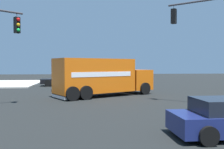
# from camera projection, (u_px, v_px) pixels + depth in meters

# --- Properties ---
(ground_plane) EXTENTS (100.00, 100.00, 0.00)m
(ground_plane) POSITION_uv_depth(u_px,v_px,m) (96.00, 95.00, 20.47)
(ground_plane) COLOR black
(delivery_truck) EXTENTS (6.11, 8.40, 2.95)m
(delivery_truck) POSITION_uv_depth(u_px,v_px,m) (102.00, 77.00, 19.75)
(delivery_truck) COLOR orange
(delivery_truck) RESTS_ON ground
(traffic_light_primary) EXTENTS (3.10, 3.49, 6.44)m
(traffic_light_primary) POSITION_uv_depth(u_px,v_px,m) (219.00, 32.00, 14.50)
(traffic_light_primary) COLOR #38383D
(traffic_light_primary) RESTS_ON sidewalk_corner_far
(pickup_black) EXTENTS (2.45, 5.29, 1.38)m
(pickup_black) POSITION_uv_depth(u_px,v_px,m) (64.00, 80.00, 29.75)
(pickup_black) COLOR black
(pickup_black) RESTS_ON ground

